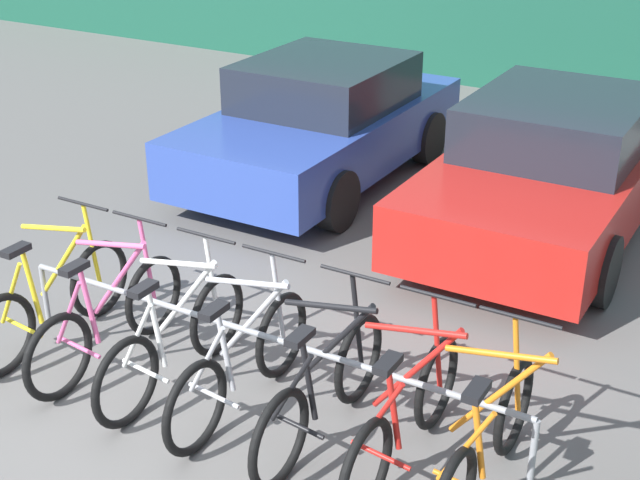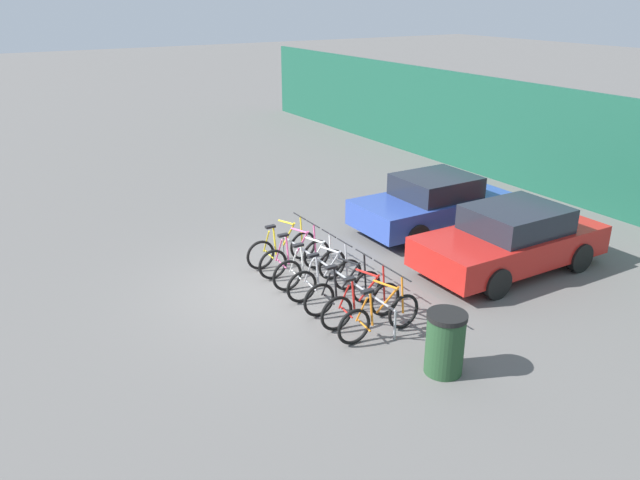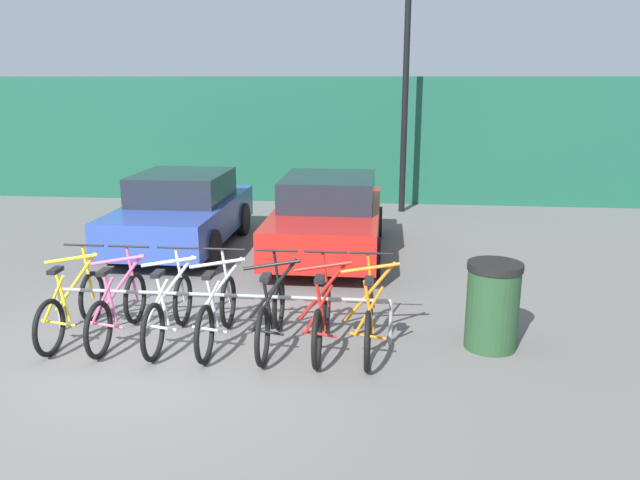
{
  "view_description": "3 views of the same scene",
  "coord_description": "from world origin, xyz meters",
  "px_view_note": "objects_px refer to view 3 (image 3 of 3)",
  "views": [
    {
      "loc": [
        3.81,
        -3.73,
        3.77
      ],
      "look_at": [
        0.43,
        2.11,
        0.62
      ],
      "focal_mm": 50.0,
      "sensor_mm": 36.0,
      "label": 1
    },
    {
      "loc": [
        10.1,
        -5.23,
        5.57
      ],
      "look_at": [
        0.16,
        0.74,
        0.95
      ],
      "focal_mm": 35.0,
      "sensor_mm": 36.0,
      "label": 2
    },
    {
      "loc": [
        2.64,
        -6.21,
        3.05
      ],
      "look_at": [
        1.83,
        1.56,
        1.03
      ],
      "focal_mm": 35.0,
      "sensor_mm": 36.0,
      "label": 3
    }
  ],
  "objects_px": {
    "bicycle_yellow": "(72,307)",
    "lamp_post": "(407,40)",
    "bicycle_white": "(169,311)",
    "car_red": "(328,216)",
    "bike_rack": "(220,300)",
    "bicycle_orange": "(369,319)",
    "car_blue": "(182,211)",
    "trash_bin": "(492,305)",
    "bicycle_pink": "(118,309)",
    "bicycle_silver": "(217,313)",
    "bicycle_black": "(271,315)",
    "bicycle_red": "(322,317)"
  },
  "relations": [
    {
      "from": "bicycle_orange",
      "to": "trash_bin",
      "type": "bearing_deg",
      "value": 6.3
    },
    {
      "from": "trash_bin",
      "to": "bicycle_orange",
      "type": "bearing_deg",
      "value": -171.29
    },
    {
      "from": "bike_rack",
      "to": "car_red",
      "type": "bearing_deg",
      "value": 76.41
    },
    {
      "from": "bicycle_red",
      "to": "bicycle_pink",
      "type": "bearing_deg",
      "value": -179.62
    },
    {
      "from": "car_blue",
      "to": "lamp_post",
      "type": "bearing_deg",
      "value": 42.52
    },
    {
      "from": "bicycle_black",
      "to": "bicycle_red",
      "type": "xyz_separation_m",
      "value": [
        0.6,
        0.0,
        0.0
      ]
    },
    {
      "from": "bicycle_black",
      "to": "car_red",
      "type": "xyz_separation_m",
      "value": [
        0.29,
        4.05,
        0.31
      ]
    },
    {
      "from": "bike_rack",
      "to": "car_red",
      "type": "height_order",
      "value": "car_red"
    },
    {
      "from": "bicycle_red",
      "to": "trash_bin",
      "type": "height_order",
      "value": "bicycle_red"
    },
    {
      "from": "bicycle_black",
      "to": "bicycle_orange",
      "type": "height_order",
      "value": "same"
    },
    {
      "from": "bicycle_white",
      "to": "car_blue",
      "type": "relative_size",
      "value": 0.43
    },
    {
      "from": "bike_rack",
      "to": "bicycle_yellow",
      "type": "distance_m",
      "value": 1.8
    },
    {
      "from": "car_red",
      "to": "bicycle_white",
      "type": "bearing_deg",
      "value": -110.66
    },
    {
      "from": "bicycle_black",
      "to": "car_red",
      "type": "distance_m",
      "value": 4.08
    },
    {
      "from": "bicycle_yellow",
      "to": "bicycle_red",
      "type": "height_order",
      "value": "same"
    },
    {
      "from": "bicycle_red",
      "to": "bicycle_orange",
      "type": "distance_m",
      "value": 0.55
    },
    {
      "from": "bicycle_black",
      "to": "trash_bin",
      "type": "xyz_separation_m",
      "value": [
        2.56,
        0.22,
        0.14
      ]
    },
    {
      "from": "bicycle_red",
      "to": "bicycle_black",
      "type": "bearing_deg",
      "value": -179.62
    },
    {
      "from": "bike_rack",
      "to": "bicycle_pink",
      "type": "distance_m",
      "value": 1.23
    },
    {
      "from": "bicycle_orange",
      "to": "bicycle_black",
      "type": "bearing_deg",
      "value": 177.59
    },
    {
      "from": "bicycle_orange",
      "to": "trash_bin",
      "type": "height_order",
      "value": "bicycle_orange"
    },
    {
      "from": "bicycle_yellow",
      "to": "bicycle_white",
      "type": "bearing_deg",
      "value": -1.71
    },
    {
      "from": "bicycle_orange",
      "to": "bike_rack",
      "type": "bearing_deg",
      "value": 172.86
    },
    {
      "from": "bicycle_white",
      "to": "bicycle_silver",
      "type": "relative_size",
      "value": 1.0
    },
    {
      "from": "bicycle_silver",
      "to": "trash_bin",
      "type": "height_order",
      "value": "bicycle_silver"
    },
    {
      "from": "bicycle_white",
      "to": "bicycle_orange",
      "type": "xyz_separation_m",
      "value": [
        2.38,
        0.0,
        0.0
      ]
    },
    {
      "from": "bicycle_silver",
      "to": "trash_bin",
      "type": "relative_size",
      "value": 1.66
    },
    {
      "from": "bicycle_white",
      "to": "bicycle_black",
      "type": "relative_size",
      "value": 1.0
    },
    {
      "from": "bicycle_yellow",
      "to": "bike_rack",
      "type": "bearing_deg",
      "value": 3.02
    },
    {
      "from": "bicycle_red",
      "to": "car_blue",
      "type": "relative_size",
      "value": 0.43
    },
    {
      "from": "bike_rack",
      "to": "car_blue",
      "type": "bearing_deg",
      "value": 113.61
    },
    {
      "from": "car_blue",
      "to": "trash_bin",
      "type": "bearing_deg",
      "value": -38.66
    },
    {
      "from": "bicycle_pink",
      "to": "car_blue",
      "type": "xyz_separation_m",
      "value": [
        -0.56,
        4.2,
        0.31
      ]
    },
    {
      "from": "trash_bin",
      "to": "bicycle_silver",
      "type": "bearing_deg",
      "value": -176.13
    },
    {
      "from": "bicycle_pink",
      "to": "bike_rack",
      "type": "bearing_deg",
      "value": 3.51
    },
    {
      "from": "bike_rack",
      "to": "bicycle_white",
      "type": "xyz_separation_m",
      "value": [
        -0.58,
        -0.15,
        -0.11
      ]
    },
    {
      "from": "bicycle_yellow",
      "to": "lamp_post",
      "type": "height_order",
      "value": "lamp_post"
    },
    {
      "from": "car_red",
      "to": "lamp_post",
      "type": "bearing_deg",
      "value": 70.37
    },
    {
      "from": "bicycle_yellow",
      "to": "car_red",
      "type": "relative_size",
      "value": 0.41
    },
    {
      "from": "bicycle_white",
      "to": "bicycle_orange",
      "type": "bearing_deg",
      "value": -0.16
    },
    {
      "from": "bicycle_white",
      "to": "bicycle_orange",
      "type": "relative_size",
      "value": 1.0
    },
    {
      "from": "bike_rack",
      "to": "car_red",
      "type": "distance_m",
      "value": 4.02
    },
    {
      "from": "bicycle_white",
      "to": "car_red",
      "type": "height_order",
      "value": "car_red"
    },
    {
      "from": "bicycle_pink",
      "to": "bicycle_red",
      "type": "distance_m",
      "value": 2.46
    },
    {
      "from": "car_blue",
      "to": "trash_bin",
      "type": "height_order",
      "value": "car_blue"
    },
    {
      "from": "bike_rack",
      "to": "bicycle_black",
      "type": "bearing_deg",
      "value": -12.85
    },
    {
      "from": "bicycle_white",
      "to": "bicycle_black",
      "type": "xyz_separation_m",
      "value": [
        1.24,
        0.0,
        0.0
      ]
    },
    {
      "from": "bicycle_pink",
      "to": "trash_bin",
      "type": "xyz_separation_m",
      "value": [
        4.42,
        0.22,
        0.14
      ]
    },
    {
      "from": "bicycle_red",
      "to": "trash_bin",
      "type": "xyz_separation_m",
      "value": [
        1.96,
        0.22,
        0.14
      ]
    },
    {
      "from": "bicycle_pink",
      "to": "car_red",
      "type": "bearing_deg",
      "value": 58.5
    }
  ]
}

